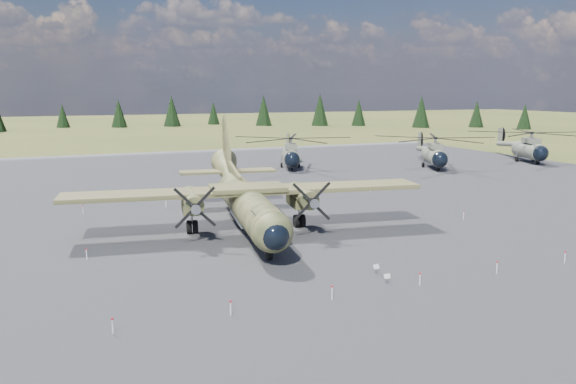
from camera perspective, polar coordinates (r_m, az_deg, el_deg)
name	(u,v)px	position (r m, az deg, el deg)	size (l,w,h in m)	color
ground	(301,237)	(45.94, 1.30, -4.58)	(500.00, 500.00, 0.00)	brown
apron	(260,213)	(54.98, -2.91, -2.12)	(120.00, 120.00, 0.04)	slate
transport_plane	(245,196)	(48.15, -4.34, -0.45)	(30.03, 27.07, 9.88)	#374022
helicopter_near	(291,146)	(85.92, 0.27, 4.66)	(24.07, 24.07, 4.79)	slate
helicopter_mid	(434,146)	(88.76, 14.65, 4.53)	(25.18, 25.18, 4.85)	slate
helicopter_far	(530,141)	(101.49, 23.34, 4.81)	(25.81, 25.81, 5.12)	slate
info_placard_left	(387,277)	(35.50, 10.02, -8.52)	(0.41, 0.19, 0.64)	gray
info_placard_right	(376,268)	(37.13, 8.94, -7.61)	(0.45, 0.25, 0.67)	gray
barrier_fence	(296,232)	(45.56, 0.81, -4.05)	(33.12, 29.62, 0.85)	white
treeline	(330,172)	(49.27, 4.30, 2.06)	(316.60, 318.14, 10.96)	black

